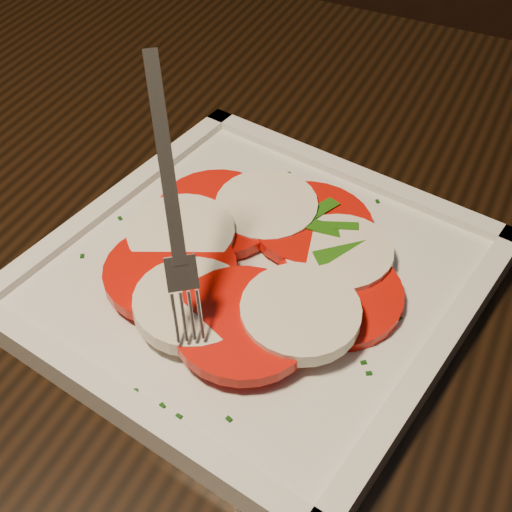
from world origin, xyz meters
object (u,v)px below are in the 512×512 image
(fork, at_px, (168,187))
(chair, at_px, (394,57))
(table, at_px, (267,351))
(plate, at_px, (256,280))

(fork, bearing_deg, chair, 57.35)
(table, xyz_separation_m, fork, (-0.04, -0.06, 0.20))
(table, height_order, plate, plate)
(table, xyz_separation_m, chair, (-0.01, 0.71, -0.12))
(table, xyz_separation_m, plate, (-0.00, -0.02, 0.11))
(fork, bearing_deg, table, 25.00)
(table, relative_size, chair, 1.39)
(table, bearing_deg, chair, 90.71)
(plate, distance_m, fork, 0.11)
(table, height_order, fork, fork)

